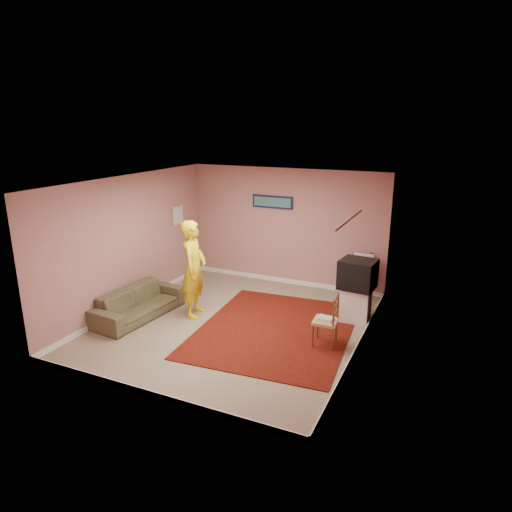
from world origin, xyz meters
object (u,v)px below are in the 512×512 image
at_px(chair_a, 363,272).
at_px(person, 194,269).
at_px(tv_cabinet, 356,304).
at_px(chair_b, 326,315).
at_px(crt_tv, 357,274).
at_px(sofa, 139,303).

distance_m(chair_a, person, 3.45).
distance_m(tv_cabinet, chair_a, 1.14).
height_order(tv_cabinet, chair_b, chair_b).
relative_size(tv_cabinet, chair_b, 1.35).
bearing_deg(tv_cabinet, crt_tv, 174.27).
distance_m(tv_cabinet, crt_tv, 0.59).
bearing_deg(chair_a, person, -161.86).
bearing_deg(crt_tv, tv_cabinet, -0.00).
height_order(crt_tv, sofa, crt_tv).
bearing_deg(tv_cabinet, sofa, -157.96).
height_order(chair_a, sofa, chair_a).
bearing_deg(tv_cabinet, chair_b, -101.79).
distance_m(crt_tv, chair_a, 1.16).
distance_m(chair_b, person, 2.63).
distance_m(crt_tv, chair_b, 1.25).
xyz_separation_m(crt_tv, chair_a, (-0.12, 1.10, -0.32)).
relative_size(tv_cabinet, sofa, 0.34).
bearing_deg(crt_tv, chair_b, -95.76).
bearing_deg(sofa, crt_tv, -63.09).
distance_m(chair_b, sofa, 3.53).
bearing_deg(chair_b, tv_cabinet, 164.34).
bearing_deg(tv_cabinet, chair_a, 96.54).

